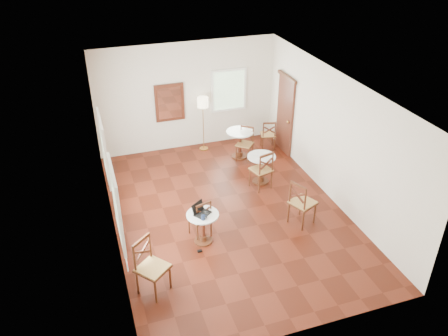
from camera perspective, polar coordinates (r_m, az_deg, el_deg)
name	(u,v)px	position (r m, az deg, el deg)	size (l,w,h in m)	color
ground	(228,212)	(10.32, 0.53, -5.60)	(7.00, 7.00, 0.00)	#4F1A0D
room_shell	(222,133)	(9.56, -0.29, 4.48)	(5.02, 7.02, 3.01)	silver
cafe_table_near	(203,225)	(9.26, -2.67, -7.14)	(0.66, 0.66, 0.69)	#4E2613
cafe_table_mid	(261,166)	(11.22, 4.69, 0.25)	(0.70, 0.70, 0.74)	#4E2613
cafe_table_back	(240,141)	(12.34, 1.98, 3.39)	(0.74, 0.74, 0.78)	#4E2613
chair_near_a	(200,218)	(9.43, -2.99, -6.27)	(0.51, 0.51, 0.88)	#4E2613
chair_near_b	(151,267)	(8.22, -9.12, -12.19)	(0.71, 0.71, 1.09)	#4E2613
chair_mid_a	(262,170)	(10.97, 4.75, -0.24)	(0.57, 0.57, 1.01)	#4E2613
chair_mid_b	(302,203)	(9.85, 9.75, -4.32)	(0.65, 0.65, 1.06)	#4E2613
chair_back_a	(268,135)	(12.86, 5.56, 4.19)	(0.49, 0.49, 0.88)	#4E2613
chair_back_b	(245,144)	(12.27, 2.64, 3.07)	(0.60, 0.60, 0.92)	#4E2613
floor_lamp	(203,106)	(12.42, -2.68, 7.80)	(0.30, 0.30, 1.56)	#BF8C3F
laptop	(200,211)	(9.09, -2.97, -5.41)	(0.42, 0.40, 0.23)	black
mouse	(204,213)	(9.10, -2.56, -5.64)	(0.11, 0.07, 0.04)	black
navy_mug	(203,217)	(8.93, -2.61, -6.22)	(0.12, 0.08, 0.10)	black
water_glass	(206,214)	(9.00, -2.28, -5.84)	(0.07, 0.07, 0.11)	white
power_adapter	(200,251)	(9.27, -3.08, -10.37)	(0.09, 0.05, 0.04)	black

